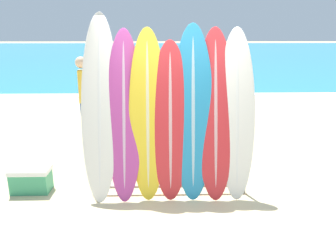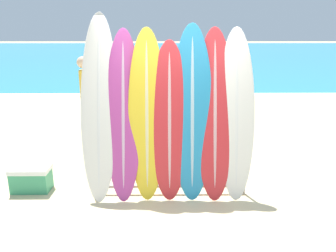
# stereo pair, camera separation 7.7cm
# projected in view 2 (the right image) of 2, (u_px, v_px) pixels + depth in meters

# --- Properties ---
(ground_plane) EXTENTS (160.00, 160.00, 0.00)m
(ground_plane) POSITION_uv_depth(u_px,v_px,m) (182.00, 202.00, 4.56)
(ground_plane) COLOR #CCB789
(ocean_water) EXTENTS (120.00, 60.00, 0.01)m
(ocean_water) POSITION_uv_depth(u_px,v_px,m) (166.00, 51.00, 40.44)
(ocean_water) COLOR teal
(ocean_water) RESTS_ON ground_plane
(surfboard_rack) EXTENTS (2.24, 0.04, 0.79)m
(surfboard_rack) POSITION_uv_depth(u_px,v_px,m) (169.00, 166.00, 4.67)
(surfboard_rack) COLOR gray
(surfboard_rack) RESTS_ON ground_plane
(surfboard_slot_0) EXTENTS (0.51, 0.81, 2.56)m
(surfboard_slot_0) POSITION_uv_depth(u_px,v_px,m) (99.00, 107.00, 4.54)
(surfboard_slot_0) COLOR silver
(surfboard_slot_0) RESTS_ON ground_plane
(surfboard_slot_1) EXTENTS (0.50, 0.70, 2.34)m
(surfboard_slot_1) POSITION_uv_depth(u_px,v_px,m) (123.00, 115.00, 4.53)
(surfboard_slot_1) COLOR #B23D8E
(surfboard_slot_1) RESTS_ON ground_plane
(surfboard_slot_2) EXTENTS (0.52, 0.55, 2.35)m
(surfboard_slot_2) POSITION_uv_depth(u_px,v_px,m) (147.00, 115.00, 4.51)
(surfboard_slot_2) COLOR yellow
(surfboard_slot_2) RESTS_ON ground_plane
(surfboard_slot_3) EXTENTS (0.53, 0.54, 2.19)m
(surfboard_slot_3) POSITION_uv_depth(u_px,v_px,m) (169.00, 121.00, 4.52)
(surfboard_slot_3) COLOR red
(surfboard_slot_3) RESTS_ON ground_plane
(surfboard_slot_4) EXTENTS (0.57, 0.60, 2.41)m
(surfboard_slot_4) POSITION_uv_depth(u_px,v_px,m) (192.00, 113.00, 4.52)
(surfboard_slot_4) COLOR teal
(surfboard_slot_4) RESTS_ON ground_plane
(surfboard_slot_5) EXTENTS (0.54, 0.67, 2.36)m
(surfboard_slot_5) POSITION_uv_depth(u_px,v_px,m) (215.00, 114.00, 4.53)
(surfboard_slot_5) COLOR red
(surfboard_slot_5) RESTS_ON ground_plane
(surfboard_slot_6) EXTENTS (0.51, 0.63, 2.36)m
(surfboard_slot_6) POSITION_uv_depth(u_px,v_px,m) (236.00, 114.00, 4.54)
(surfboard_slot_6) COLOR silver
(surfboard_slot_6) RESTS_ON ground_plane
(person_near_water) EXTENTS (0.30, 0.28, 1.75)m
(person_near_water) POSITION_uv_depth(u_px,v_px,m) (214.00, 84.00, 8.69)
(person_near_water) COLOR beige
(person_near_water) RESTS_ON ground_plane
(person_mid_beach) EXTENTS (0.24, 0.30, 1.80)m
(person_mid_beach) POSITION_uv_depth(u_px,v_px,m) (85.00, 96.00, 6.89)
(person_mid_beach) COLOR beige
(person_mid_beach) RESTS_ON ground_plane
(person_far_left) EXTENTS (0.25, 0.28, 1.61)m
(person_far_left) POSITION_uv_depth(u_px,v_px,m) (167.00, 76.00, 10.76)
(person_far_left) COLOR beige
(person_far_left) RESTS_ON ground_plane
(cooler_box) EXTENTS (0.56, 0.32, 0.37)m
(cooler_box) POSITION_uv_depth(u_px,v_px,m) (31.00, 179.00, 4.85)
(cooler_box) COLOR #389366
(cooler_box) RESTS_ON ground_plane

